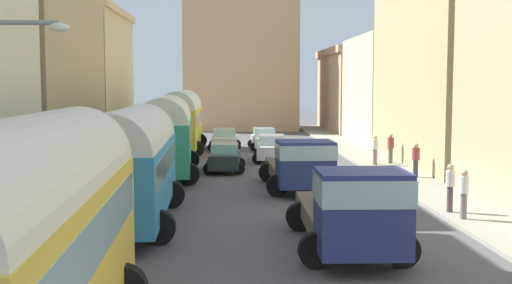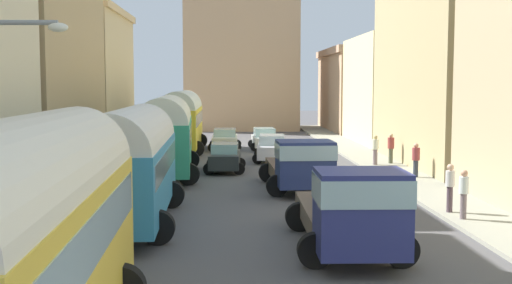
% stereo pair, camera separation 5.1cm
% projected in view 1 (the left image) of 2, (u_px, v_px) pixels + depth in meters
% --- Properties ---
extents(ground_plane, '(154.00, 154.00, 0.00)m').
position_uv_depth(ground_plane, '(252.00, 169.00, 34.92)').
color(ground_plane, '#504E50').
extents(sidewalk_left, '(2.50, 70.00, 0.14)m').
position_uv_depth(sidewalk_left, '(118.00, 169.00, 34.60)').
color(sidewalk_left, '#9A9C87').
rests_on(sidewalk_left, ground).
extents(sidewalk_right, '(2.50, 70.00, 0.14)m').
position_uv_depth(sidewalk_right, '(385.00, 167.00, 35.23)').
color(sidewalk_right, gray).
rests_on(sidewalk_right, ground).
extents(building_left_2, '(5.95, 12.15, 13.91)m').
position_uv_depth(building_left_2, '(18.00, 35.00, 31.17)').
color(building_left_2, tan).
rests_on(building_left_2, ground).
extents(building_left_3, '(4.55, 11.25, 9.60)m').
position_uv_depth(building_left_3, '(90.00, 81.00, 43.36)').
color(building_left_3, '#D6BB89').
rests_on(building_left_3, ground).
extents(building_right_2, '(4.58, 14.61, 12.89)m').
position_uv_depth(building_right_2, '(440.00, 51.00, 36.09)').
color(building_right_2, tan).
rests_on(building_right_2, ground).
extents(building_right_3, '(4.41, 11.55, 8.24)m').
position_uv_depth(building_right_3, '(384.00, 91.00, 49.57)').
color(building_right_3, beige).
rests_on(building_right_3, ground).
extents(building_right_4, '(5.68, 14.57, 8.05)m').
position_uv_depth(building_right_4, '(354.00, 90.00, 63.33)').
color(building_right_4, tan).
rests_on(building_right_4, ground).
extents(distant_church, '(11.27, 7.56, 21.67)m').
position_uv_depth(distant_church, '(241.00, 55.00, 64.98)').
color(distant_church, tan).
rests_on(distant_church, ground).
extents(parked_bus_0, '(3.38, 9.20, 4.13)m').
position_uv_depth(parked_bus_0, '(24.00, 235.00, 9.89)').
color(parked_bus_0, yellow).
rests_on(parked_bus_0, ground).
extents(parked_bus_1, '(3.34, 9.00, 3.86)m').
position_uv_depth(parked_bus_1, '(131.00, 160.00, 21.06)').
color(parked_bus_1, teal).
rests_on(parked_bus_1, ground).
extents(parked_bus_2, '(3.55, 9.23, 4.02)m').
position_uv_depth(parked_bus_2, '(166.00, 132.00, 32.01)').
color(parked_bus_2, '#2E9A70').
rests_on(parked_bus_2, ground).
extents(parked_bus_3, '(3.27, 9.66, 4.16)m').
position_uv_depth(parked_bus_3, '(182.00, 118.00, 43.85)').
color(parked_bus_3, yellow).
rests_on(parked_bus_3, ground).
extents(cargo_truck_0, '(3.14, 6.94, 2.51)m').
position_uv_depth(cargo_truck_0, '(351.00, 209.00, 17.24)').
color(cargo_truck_0, navy).
rests_on(cargo_truck_0, ground).
extents(cargo_truck_1, '(3.27, 6.78, 2.32)m').
position_uv_depth(cargo_truck_1, '(300.00, 164.00, 27.57)').
color(cargo_truck_1, navy).
rests_on(cargo_truck_1, ground).
extents(car_0, '(2.46, 4.17, 1.59)m').
position_uv_depth(car_0, '(272.00, 148.00, 38.48)').
color(car_0, silver).
rests_on(car_0, ground).
extents(car_1, '(2.26, 4.02, 1.52)m').
position_uv_depth(car_1, '(264.00, 139.00, 45.52)').
color(car_1, silver).
rests_on(car_1, ground).
extents(car_2, '(2.24, 3.81, 1.51)m').
position_uv_depth(car_2, '(225.00, 157.00, 33.96)').
color(car_2, '#292D2D').
rests_on(car_2, ground).
extents(car_3, '(2.35, 4.15, 1.50)m').
position_uv_depth(car_3, '(225.00, 139.00, 45.23)').
color(car_3, beige).
rests_on(car_3, ground).
extents(pedestrian_0, '(0.50, 0.50, 1.83)m').
position_uv_depth(pedestrian_0, '(391.00, 147.00, 36.43)').
color(pedestrian_0, '#4F5340').
rests_on(pedestrian_0, ground).
extents(pedestrian_1, '(0.45, 0.45, 1.79)m').
position_uv_depth(pedestrian_1, '(464.00, 192.00, 21.35)').
color(pedestrian_1, slate).
rests_on(pedestrian_1, ground).
extents(pedestrian_2, '(0.53, 0.53, 1.78)m').
position_uv_depth(pedestrian_2, '(375.00, 149.00, 35.78)').
color(pedestrian_2, slate).
rests_on(pedestrian_2, ground).
extents(pedestrian_3, '(0.52, 0.52, 1.79)m').
position_uv_depth(pedestrian_3, '(416.00, 159.00, 31.02)').
color(pedestrian_3, '#2D323E').
rests_on(pedestrian_3, ground).
extents(pedestrian_4, '(0.44, 0.44, 1.84)m').
position_uv_depth(pedestrian_4, '(450.00, 186.00, 22.51)').
color(pedestrian_4, '#4D3D45').
rests_on(pedestrian_4, ground).
extents(streetlamp_near, '(1.81, 0.28, 6.04)m').
position_uv_depth(streetlamp_near, '(4.00, 128.00, 14.14)').
color(streetlamp_near, gray).
rests_on(streetlamp_near, ground).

